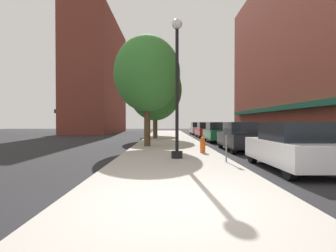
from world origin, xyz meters
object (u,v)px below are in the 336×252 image
(tree_far, at_px, (156,95))
(car_red, at_px, (206,130))
(lamppost, at_px, (177,86))
(parking_meter_near, at_px, (226,140))
(fire_hydrant, at_px, (203,145))
(tree_near, at_px, (155,90))
(tree_mid, at_px, (147,74))
(car_black, at_px, (240,137))
(car_white, at_px, (291,147))
(car_silver, at_px, (198,129))
(car_green, at_px, (217,132))

(tree_far, height_order, car_red, tree_far)
(lamppost, height_order, parking_meter_near, lamppost)
(fire_hydrant, relative_size, parking_meter_near, 0.60)
(tree_near, distance_m, tree_mid, 8.09)
(parking_meter_near, bearing_deg, fire_hydrant, 98.56)
(tree_mid, xyz_separation_m, car_red, (5.46, 11.34, -3.93))
(tree_mid, relative_size, car_black, 1.64)
(parking_meter_near, xyz_separation_m, tree_mid, (-3.51, 6.78, 3.79))
(fire_hydrant, distance_m, car_white, 4.88)
(car_black, bearing_deg, parking_meter_near, -112.15)
(tree_mid, height_order, car_silver, tree_mid)
(fire_hydrant, relative_size, tree_far, 0.11)
(parking_meter_near, height_order, car_white, car_white)
(car_white, distance_m, car_silver, 26.21)
(car_black, bearing_deg, fire_hydrant, -142.25)
(car_green, bearing_deg, fire_hydrant, -107.30)
(lamppost, relative_size, tree_far, 0.83)
(car_green, bearing_deg, lamppost, -111.34)
(tree_mid, relative_size, tree_far, 0.99)
(tree_mid, height_order, car_red, tree_mid)
(tree_mid, height_order, tree_far, tree_far)
(fire_hydrant, relative_size, car_black, 0.18)
(car_black, distance_m, car_green, 6.78)
(lamppost, bearing_deg, tree_near, 96.19)
(tree_near, distance_m, car_black, 11.84)
(car_white, bearing_deg, tree_mid, 124.30)
(lamppost, height_order, tree_far, tree_far)
(tree_mid, height_order, car_black, tree_mid)
(car_white, bearing_deg, tree_far, 102.81)
(tree_near, height_order, car_silver, tree_near)
(tree_far, distance_m, car_silver, 7.41)
(lamppost, xyz_separation_m, car_red, (3.80, 17.02, -2.39))
(parking_meter_near, height_order, tree_far, tree_far)
(car_white, height_order, car_green, same)
(fire_hydrant, xyz_separation_m, tree_mid, (-3.04, 3.69, 4.22))
(tree_mid, xyz_separation_m, car_white, (5.46, -7.92, -3.93))
(tree_near, xyz_separation_m, car_black, (5.29, -9.84, -3.91))
(lamppost, relative_size, car_silver, 1.37)
(car_white, relative_size, car_red, 1.00)
(lamppost, relative_size, tree_mid, 0.83)
(parking_meter_near, bearing_deg, car_black, 68.82)
(lamppost, bearing_deg, car_silver, 81.00)
(tree_near, relative_size, car_white, 1.75)
(tree_far, distance_m, car_red, 8.20)
(fire_hydrant, relative_size, tree_mid, 0.11)
(car_white, xyz_separation_m, car_black, (0.00, 6.17, 0.00))
(car_white, relative_size, car_black, 1.00)
(lamppost, bearing_deg, tree_mid, 106.32)
(lamppost, distance_m, car_silver, 24.38)
(lamppost, xyz_separation_m, tree_far, (-1.70, 21.38, 1.85))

